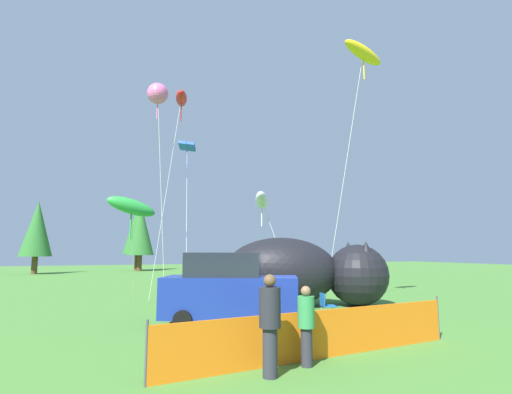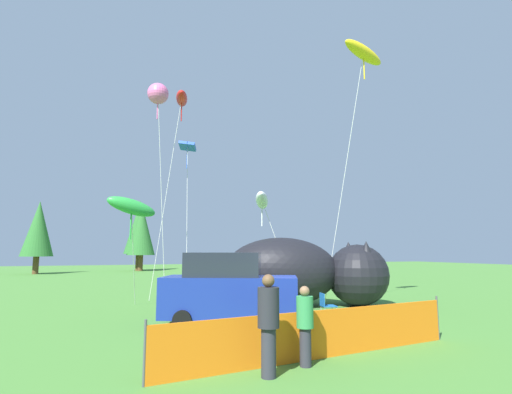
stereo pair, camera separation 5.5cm
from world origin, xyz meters
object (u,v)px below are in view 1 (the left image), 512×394
inflatable_cat (302,274)px  spectator_in_yellow_shirt (270,320)px  kite_green_fish (131,207)px  kite_pink_octopus (158,94)px  spectator_in_red_shirt (306,322)px  kite_yellow_hero (363,54)px  parked_car (229,290)px  kite_white_ghost (262,201)px  kite_blue_box (187,149)px  folding_chair (326,304)px  kite_red_lizard (181,99)px

inflatable_cat → spectator_in_yellow_shirt: inflatable_cat is taller
kite_green_fish → kite_pink_octopus: 6.63m
spectator_in_red_shirt → kite_pink_octopus: size_ratio=0.15×
kite_yellow_hero → kite_pink_octopus: bearing=151.8°
parked_car → kite_pink_octopus: bearing=128.8°
inflatable_cat → kite_pink_octopus: (-5.95, 3.59, 8.68)m
spectator_in_yellow_shirt → kite_green_fish: size_ratio=0.41×
kite_white_ghost → kite_blue_box: bearing=131.2°
kite_green_fish → kite_yellow_hero: kite_yellow_hero is taller
folding_chair → kite_red_lizard: bearing=123.3°
folding_chair → spectator_in_yellow_shirt: size_ratio=0.47×
kite_green_fish → kite_white_ghost: kite_white_ghost is taller
inflatable_cat → kite_white_ghost: kite_white_ghost is taller
kite_green_fish → kite_red_lizard: 8.53m
parked_car → kite_blue_box: bearing=112.2°
inflatable_cat → kite_blue_box: (-3.91, 6.34, 6.76)m
kite_green_fish → kite_yellow_hero: 12.54m
kite_green_fish → kite_red_lizard: bearing=60.2°
kite_blue_box → kite_pink_octopus: 3.93m
kite_blue_box → kite_yellow_hero: (6.72, -7.44, 3.37)m
kite_white_ghost → kite_pink_octopus: kite_pink_octopus is taller
inflatable_cat → kite_green_fish: bearing=-166.9°
spectator_in_yellow_shirt → kite_pink_octopus: kite_pink_octopus is taller
kite_white_ghost → kite_pink_octopus: 7.37m
parked_car → spectator_in_red_shirt: 5.05m
kite_blue_box → kite_yellow_hero: kite_yellow_hero is taller
spectator_in_red_shirt → kite_pink_octopus: 14.92m
kite_green_fish → kite_white_ghost: bearing=16.6°
folding_chair → kite_green_fish: bearing=157.5°
kite_yellow_hero → spectator_in_yellow_shirt: bearing=-137.0°
folding_chair → spectator_in_yellow_shirt: spectator_in_yellow_shirt is taller
spectator_in_red_shirt → kite_white_ghost: size_ratio=0.30×
parked_car → kite_green_fish: size_ratio=0.99×
parked_car → kite_green_fish: (-2.91, 3.88, 2.99)m
folding_chair → kite_blue_box: kite_blue_box is taller
inflatable_cat → spectator_in_red_shirt: 9.04m
spectator_in_yellow_shirt → kite_yellow_hero: bearing=43.0°
kite_white_ghost → kite_yellow_hero: (3.57, -3.86, 6.62)m
folding_chair → kite_green_fish: (-6.36, 4.15, 3.56)m
inflatable_cat → spectator_in_red_shirt: size_ratio=4.47×
kite_green_fish → kite_blue_box: bearing=59.5°
spectator_in_red_shirt → kite_white_ghost: 11.99m
kite_white_ghost → kite_blue_box: size_ratio=0.64×
kite_red_lizard → kite_yellow_hero: 9.87m
kite_red_lizard → spectator_in_red_shirt: bearing=-88.5°
spectator_in_red_shirt → kite_green_fish: kite_green_fish is taller
folding_chair → spectator_in_red_shirt: 5.81m
kite_green_fish → kite_pink_octopus: size_ratio=0.44×
folding_chair → kite_red_lizard: 13.96m
spectator_in_yellow_shirt → kite_white_ghost: kite_white_ghost is taller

